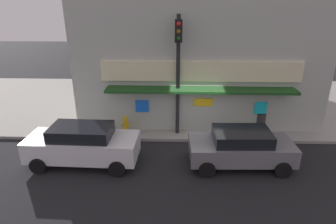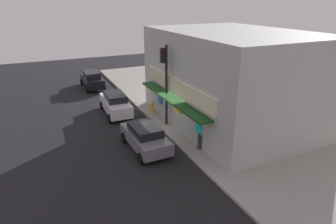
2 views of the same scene
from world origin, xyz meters
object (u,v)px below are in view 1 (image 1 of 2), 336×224
traffic_light (178,62)px  potted_plant_by_window (180,115)px  parked_car_white (83,144)px  fire_hydrant (126,125)px  pedestrian (302,107)px  potted_plant_by_doorway (257,108)px  trash_can (260,122)px  parked_car_grey (241,147)px

traffic_light → potted_plant_by_window: size_ratio=7.17×
traffic_light → parked_car_white: traffic_light is taller
parked_car_white → fire_hydrant: bearing=63.5°
parked_car_white → pedestrian: bearing=20.9°
potted_plant_by_doorway → parked_car_white: bearing=-149.5°
potted_plant_by_doorway → trash_can: bearing=-97.9°
fire_hydrant → pedestrian: 9.08m
trash_can → parked_car_white: (-7.97, -3.08, 0.26)m
trash_can → fire_hydrant: bearing=-175.9°
traffic_light → trash_can: size_ratio=6.03×
pedestrian → potted_plant_by_doorway: (-2.06, 0.92, -0.48)m
pedestrian → potted_plant_by_window: bearing=-179.7°
pedestrian → potted_plant_by_window: size_ratio=2.24×
parked_car_white → parked_car_grey: bearing=0.9°
trash_can → potted_plant_by_doorway: (0.24, 1.75, 0.02)m
fire_hydrant → potted_plant_by_window: fire_hydrant is taller
trash_can → parked_car_white: parked_car_white is taller
pedestrian → parked_car_white: size_ratio=0.39×
fire_hydrant → parked_car_white: (-1.30, -2.60, 0.30)m
pedestrian → potted_plant_by_window: (-6.31, -0.03, -0.55)m
potted_plant_by_doorway → parked_car_grey: bearing=-111.0°
parked_car_white → parked_car_grey: (6.40, 0.10, -0.07)m
trash_can → parked_car_white: 8.54m
traffic_light → potted_plant_by_doorway: (4.38, 2.28, -3.08)m
traffic_light → trash_can: bearing=7.2°
trash_can → parked_car_grey: size_ratio=0.22×
potted_plant_by_window → parked_car_white: size_ratio=0.17×
pedestrian → parked_car_white: 10.99m
pedestrian → parked_car_grey: 5.44m
pedestrian → parked_car_grey: size_ratio=0.42×
pedestrian → parked_car_white: pedestrian is taller
traffic_light → pedestrian: size_ratio=3.20×
traffic_light → potted_plant_by_window: (0.13, 1.32, -3.15)m
fire_hydrant → potted_plant_by_doorway: (6.91, 2.23, 0.06)m
trash_can → pedestrian: 2.50m
parked_car_white → parked_car_grey: 6.40m
trash_can → pedestrian: pedestrian is taller
parked_car_grey → pedestrian: bearing=44.5°
parked_car_white → parked_car_grey: parked_car_white is taller
parked_car_white → parked_car_grey: size_ratio=1.08×
potted_plant_by_doorway → potted_plant_by_window: potted_plant_by_doorway is taller
trash_can → potted_plant_by_window: bearing=168.7°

